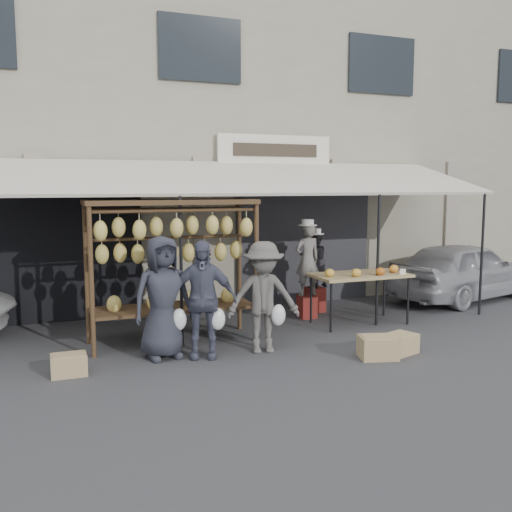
{
  "coord_description": "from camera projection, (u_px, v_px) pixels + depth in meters",
  "views": [
    {
      "loc": [
        -3.04,
        -7.25,
        2.45
      ],
      "look_at": [
        0.32,
        1.4,
        1.3
      ],
      "focal_mm": 40.0,
      "sensor_mm": 36.0,
      "label": 1
    }
  ],
  "objects": [
    {
      "name": "vendor_left",
      "position": [
        307.0,
        260.0,
        10.49
      ],
      "size": [
        0.5,
        0.33,
        1.34
      ],
      "primitive_type": "imported",
      "rotation": [
        0.0,
        0.0,
        3.17
      ],
      "color": "slate",
      "rests_on": "stool_left"
    },
    {
      "name": "customer_left",
      "position": [
        163.0,
        297.0,
        8.06
      ],
      "size": [
        0.93,
        0.68,
        1.75
      ],
      "primitive_type": "imported",
      "rotation": [
        0.0,
        0.0,
        0.15
      ],
      "color": "#282933",
      "rests_on": "ground_plane"
    },
    {
      "name": "customer_mid",
      "position": [
        202.0,
        299.0,
        8.09
      ],
      "size": [
        1.07,
        0.71,
        1.69
      ],
      "primitive_type": "imported",
      "rotation": [
        0.0,
        0.0,
        -0.32
      ],
      "color": "#494B60",
      "rests_on": "ground_plane"
    },
    {
      "name": "ground_plane",
      "position": [
        271.0,
        359.0,
        8.1
      ],
      "size": [
        90.0,
        90.0,
        0.0
      ],
      "primitive_type": "plane",
      "color": "#2D2D30"
    },
    {
      "name": "vendor_right",
      "position": [
        315.0,
        260.0,
        11.04
      ],
      "size": [
        0.6,
        0.51,
        1.08
      ],
      "primitive_type": "imported",
      "rotation": [
        0.0,
        0.0,
        3.35
      ],
      "color": "black",
      "rests_on": "stool_right"
    },
    {
      "name": "banana_rack",
      "position": [
        173.0,
        243.0,
        8.74
      ],
      "size": [
        2.6,
        0.9,
        2.24
      ],
      "color": "black",
      "rests_on": "ground_plane"
    },
    {
      "name": "awning",
      "position": [
        221.0,
        178.0,
        9.89
      ],
      "size": [
        10.0,
        2.35,
        2.92
      ],
      "color": "beige",
      "rests_on": "ground_plane"
    },
    {
      "name": "stool_right",
      "position": [
        314.0,
        299.0,
        11.14
      ],
      "size": [
        0.36,
        0.36,
        0.47
      ],
      "primitive_type": "cube",
      "rotation": [
        0.0,
        0.0,
        0.08
      ],
      "color": "maroon",
      "rests_on": "ground_plane"
    },
    {
      "name": "stool_left",
      "position": [
        307.0,
        307.0,
        10.6
      ],
      "size": [
        0.38,
        0.38,
        0.42
      ],
      "primitive_type": "cube",
      "rotation": [
        0.0,
        0.0,
        -0.32
      ],
      "color": "maroon",
      "rests_on": "ground_plane"
    },
    {
      "name": "customer_right",
      "position": [
        263.0,
        297.0,
        8.35
      ],
      "size": [
        1.18,
        0.84,
        1.65
      ],
      "primitive_type": "imported",
      "rotation": [
        0.0,
        0.0,
        -0.24
      ],
      "color": "#524E4A",
      "rests_on": "ground_plane"
    },
    {
      "name": "crate_near_b",
      "position": [
        400.0,
        344.0,
        8.36
      ],
      "size": [
        0.57,
        0.5,
        0.29
      ],
      "primitive_type": "cube",
      "rotation": [
        0.0,
        0.0,
        0.33
      ],
      "color": "tan",
      "rests_on": "ground_plane"
    },
    {
      "name": "crate_near_a",
      "position": [
        378.0,
        347.0,
        8.12
      ],
      "size": [
        0.61,
        0.52,
        0.31
      ],
      "primitive_type": "cube",
      "rotation": [
        0.0,
        0.0,
        -0.27
      ],
      "color": "tan",
      "rests_on": "ground_plane"
    },
    {
      "name": "sedan",
      "position": [
        464.0,
        270.0,
        12.25
      ],
      "size": [
        4.0,
        2.39,
        1.28
      ],
      "primitive_type": "imported",
      "rotation": [
        0.0,
        0.0,
        1.82
      ],
      "color": "#A4A3A9",
      "rests_on": "ground_plane"
    },
    {
      "name": "shophouse",
      "position": [
        167.0,
        135.0,
        13.66
      ],
      "size": [
        24.0,
        6.15,
        7.3
      ],
      "color": "gray",
      "rests_on": "ground_plane"
    },
    {
      "name": "produce_table",
      "position": [
        361.0,
        276.0,
        10.05
      ],
      "size": [
        1.7,
        0.9,
        1.04
      ],
      "color": "tan",
      "rests_on": "ground_plane"
    },
    {
      "name": "crate_far",
      "position": [
        69.0,
        365.0,
        7.4
      ],
      "size": [
        0.45,
        0.34,
        0.27
      ],
      "primitive_type": "cube",
      "rotation": [
        0.0,
        0.0,
        -0.01
      ],
      "color": "tan",
      "rests_on": "ground_plane"
    }
  ]
}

